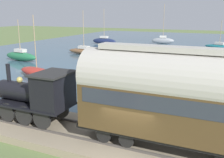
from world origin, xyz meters
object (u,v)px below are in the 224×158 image
at_px(steam_locomotive, 39,93).
at_px(passenger_coach, 179,95).
at_px(rowboat_off_pier, 39,90).
at_px(sailboat_green, 21,56).
at_px(sailboat_teal, 219,46).
at_px(sailboat_navy, 104,41).
at_px(rowboat_far_out, 125,103).
at_px(sailboat_gray, 163,40).
at_px(rowboat_mid_harbor, 110,79).
at_px(sailboat_red, 37,72).
at_px(sailboat_brown, 84,51).
at_px(rowboat_near_shore, 176,90).

distance_m(steam_locomotive, passenger_coach, 8.00).
bearing_deg(rowboat_off_pier, passenger_coach, -139.45).
distance_m(sailboat_green, sailboat_teal, 36.05).
distance_m(passenger_coach, sailboat_navy, 47.04).
xyz_separation_m(passenger_coach, rowboat_off_pier, (5.89, 12.94, -2.96)).
bearing_deg(sailboat_navy, rowboat_far_out, -149.66).
bearing_deg(steam_locomotive, passenger_coach, -90.00).
bearing_deg(sailboat_gray, steam_locomotive, 173.18).
bearing_deg(rowboat_far_out, rowboat_mid_harbor, 62.42).
distance_m(sailboat_red, sailboat_teal, 36.41).
bearing_deg(passenger_coach, sailboat_brown, 37.50).
distance_m(steam_locomotive, rowboat_off_pier, 7.99).
bearing_deg(sailboat_gray, rowboat_mid_harbor, 173.09).
xyz_separation_m(sailboat_teal, rowboat_off_pier, (-36.74, 13.13, -0.31)).
bearing_deg(sailboat_navy, sailboat_red, -165.55).
distance_m(sailboat_brown, rowboat_mid_harbor, 17.97).
height_order(passenger_coach, sailboat_brown, sailboat_brown).
distance_m(passenger_coach, sailboat_gray, 48.49).
relative_size(sailboat_teal, sailboat_gray, 0.68).
bearing_deg(sailboat_teal, sailboat_green, 155.21).
height_order(sailboat_navy, sailboat_teal, sailboat_navy).
bearing_deg(steam_locomotive, rowboat_near_shore, -29.23).
bearing_deg(rowboat_far_out, sailboat_navy, 57.67).
height_order(sailboat_navy, sailboat_brown, sailboat_navy).
relative_size(sailboat_navy, sailboat_red, 1.17).
bearing_deg(rowboat_mid_harbor, sailboat_red, 70.69).
distance_m(sailboat_navy, rowboat_mid_harbor, 31.90).
height_order(sailboat_brown, rowboat_off_pier, sailboat_brown).
relative_size(sailboat_red, rowboat_near_shore, 2.30).
bearing_deg(sailboat_red, sailboat_gray, 9.82).
xyz_separation_m(sailboat_navy, rowboat_far_out, (-34.97, -18.59, -0.48)).
bearing_deg(rowboat_off_pier, steam_locomotive, -164.66).
height_order(passenger_coach, sailboat_gray, sailboat_gray).
distance_m(sailboat_brown, sailboat_gray, 22.28).
bearing_deg(sailboat_red, rowboat_far_out, -93.51).
xyz_separation_m(sailboat_brown, rowboat_off_pier, (-20.44, -7.26, -0.36)).
bearing_deg(rowboat_near_shore, rowboat_mid_harbor, 99.99).
distance_m(steam_locomotive, sailboat_red, 13.92).
bearing_deg(sailboat_green, sailboat_teal, -40.08).
xyz_separation_m(sailboat_navy, rowboat_mid_harbor, (-28.46, -14.40, -0.58)).
height_order(sailboat_navy, rowboat_mid_harbor, sailboat_navy).
relative_size(sailboat_navy, rowboat_far_out, 3.42).
relative_size(passenger_coach, sailboat_navy, 1.26).
bearing_deg(sailboat_brown, sailboat_gray, -15.67).
xyz_separation_m(passenger_coach, sailboat_gray, (46.97, 11.80, -2.39)).
bearing_deg(rowboat_mid_harbor, sailboat_green, 40.93).
xyz_separation_m(steam_locomotive, sailboat_navy, (40.74, 15.46, -1.49)).
relative_size(sailboat_navy, rowboat_near_shore, 2.69).
bearing_deg(rowboat_off_pier, rowboat_mid_harbor, -56.64).
xyz_separation_m(sailboat_red, rowboat_mid_harbor, (1.79, -7.92, -0.34)).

